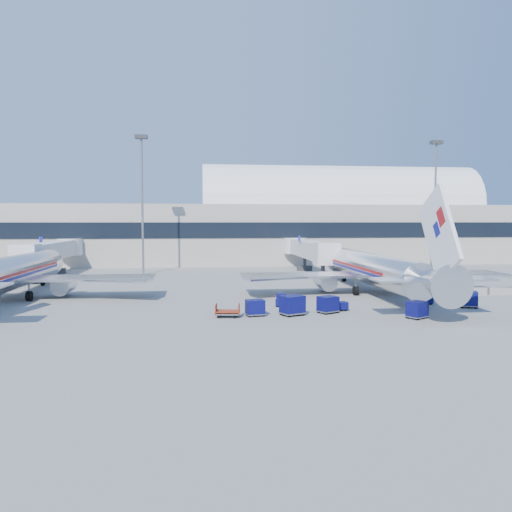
{
  "coord_description": "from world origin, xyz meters",
  "views": [
    {
      "loc": [
        -10.96,
        -52.98,
        8.72
      ],
      "look_at": [
        -4.15,
        6.0,
        4.57
      ],
      "focal_mm": 35.0,
      "sensor_mm": 36.0,
      "label": 1
    }
  ],
  "objects": [
    {
      "name": "cart_solo_near",
      "position": [
        8.48,
        -10.69,
        0.83
      ],
      "size": [
        2.19,
        2.04,
        1.55
      ],
      "rotation": [
        0.0,
        0.0,
        0.52
      ],
      "color": "#090A49",
      "rests_on": "ground"
    },
    {
      "name": "barrier_far",
      "position": [
        24.6,
        2.0,
        0.45
      ],
      "size": [
        3.0,
        0.55,
        0.9
      ],
      "primitive_type": "cube",
      "color": "#9E9E96",
      "rests_on": "ground"
    },
    {
      "name": "cart_solo_far",
      "position": [
        16.1,
        -5.77,
        0.88
      ],
      "size": [
        2.28,
        2.05,
        1.65
      ],
      "rotation": [
        0.0,
        0.0,
        -0.41
      ],
      "color": "#090A49",
      "rests_on": "ground"
    },
    {
      "name": "barrier_near",
      "position": [
        18.0,
        2.0,
        0.45
      ],
      "size": [
        3.0,
        0.55,
        0.9
      ],
      "primitive_type": "cube",
      "color": "#9E9E96",
      "rests_on": "ground"
    },
    {
      "name": "cart_train_b",
      "position": [
        -2.37,
        -7.97,
        0.99
      ],
      "size": [
        2.56,
        2.31,
        1.85
      ],
      "rotation": [
        0.0,
        0.0,
        0.42
      ],
      "color": "#090A49",
      "rests_on": "ground"
    },
    {
      "name": "ground",
      "position": [
        0.0,
        0.0,
        0.0
      ],
      "size": [
        260.0,
        260.0,
        0.0
      ],
      "primitive_type": "plane",
      "color": "gray",
      "rests_on": "ground"
    },
    {
      "name": "jetbridge_near",
      "position": [
        7.6,
        30.81,
        3.93
      ],
      "size": [
        4.4,
        27.5,
        6.25
      ],
      "color": "silver",
      "rests_on": "ground"
    },
    {
      "name": "tug_left",
      "position": [
        -2.52,
        -2.75,
        0.62
      ],
      "size": [
        1.56,
        2.29,
        1.37
      ],
      "rotation": [
        0.0,
        0.0,
        1.31
      ],
      "color": "#090A49",
      "rests_on": "ground"
    },
    {
      "name": "mast_west",
      "position": [
        -20.0,
        30.0,
        14.79
      ],
      "size": [
        2.0,
        1.2,
        22.6
      ],
      "color": "slate",
      "rests_on": "ground"
    },
    {
      "name": "jetbridge_mid",
      "position": [
        -34.4,
        30.81,
        3.93
      ],
      "size": [
        4.4,
        27.5,
        6.25
      ],
      "color": "silver",
      "rests_on": "ground"
    },
    {
      "name": "terminal",
      "position": [
        -13.6,
        55.96,
        7.52
      ],
      "size": [
        170.0,
        28.15,
        21.0
      ],
      "color": "#B2AA9E",
      "rests_on": "ground"
    },
    {
      "name": "mast_east",
      "position": [
        30.0,
        30.0,
        14.79
      ],
      "size": [
        2.0,
        1.2,
        22.6
      ],
      "color": "slate",
      "rests_on": "ground"
    },
    {
      "name": "tug_lead",
      "position": [
        2.26,
        -6.02,
        0.64
      ],
      "size": [
        2.24,
        1.27,
        1.4
      ],
      "rotation": [
        0.0,
        0.0,
        0.09
      ],
      "color": "#090A49",
      "rests_on": "ground"
    },
    {
      "name": "airliner_mid",
      "position": [
        -32.0,
        4.51,
        2.93
      ],
      "size": [
        32.0,
        37.26,
        12.07
      ],
      "color": "silver",
      "rests_on": "ground"
    },
    {
      "name": "airliner_main",
      "position": [
        10.0,
        4.51,
        2.93
      ],
      "size": [
        32.0,
        37.26,
        12.07
      ],
      "color": "silver",
      "rests_on": "ground"
    },
    {
      "name": "barrier_mid",
      "position": [
        21.3,
        2.0,
        0.45
      ],
      "size": [
        3.0,
        0.55,
        0.9
      ],
      "primitive_type": "cube",
      "color": "#9E9E96",
      "rests_on": "ground"
    },
    {
      "name": "tug_right",
      "position": [
        12.48,
        -3.15,
        0.62
      ],
      "size": [
        2.33,
        1.8,
        1.36
      ],
      "rotation": [
        0.0,
        0.0,
        -0.42
      ],
      "color": "#090A49",
      "rests_on": "ground"
    },
    {
      "name": "cart_train_c",
      "position": [
        -5.83,
        -7.86,
        0.81
      ],
      "size": [
        1.91,
        1.57,
        1.51
      ],
      "rotation": [
        0.0,
        0.0,
        0.17
      ],
      "color": "#090A49",
      "rests_on": "ground"
    },
    {
      "name": "cart_open_red",
      "position": [
        -8.36,
        -8.07,
        0.42
      ],
      "size": [
        2.38,
        1.82,
        0.59
      ],
      "rotation": [
        0.0,
        0.0,
        -0.13
      ],
      "color": "slate",
      "rests_on": "ground"
    },
    {
      "name": "cart_train_a",
      "position": [
        1.2,
        -7.2,
        0.86
      ],
      "size": [
        2.27,
        2.09,
        1.62
      ],
      "rotation": [
        0.0,
        0.0,
        0.48
      ],
      "color": "#090A49",
      "rests_on": "ground"
    }
  ]
}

